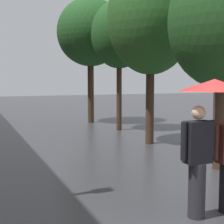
{
  "coord_description": "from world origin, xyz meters",
  "views": [
    {
      "loc": [
        -2.67,
        -3.64,
        2.09
      ],
      "look_at": [
        0.29,
        3.52,
        1.35
      ],
      "focal_mm": 54.95,
      "sensor_mm": 36.0,
      "label": 1
    }
  ],
  "objects": [
    {
      "name": "street_tree_0",
      "position": [
        2.67,
        2.69,
        3.37
      ],
      "size": [
        2.5,
        2.5,
        4.92
      ],
      "color": "#473323",
      "rests_on": "ground"
    },
    {
      "name": "couple_under_umbrella",
      "position": [
        0.73,
        0.53,
        1.36
      ],
      "size": [
        1.18,
        1.06,
        2.1
      ],
      "color": "#2D2D33",
      "rests_on": "ground"
    },
    {
      "name": "street_tree_1",
      "position": [
        2.68,
        6.08,
        4.01
      ],
      "size": [
        2.76,
        2.76,
        5.83
      ],
      "color": "#473323",
      "rests_on": "ground"
    },
    {
      "name": "street_tree_2",
      "position": [
        2.97,
        9.22,
        3.88
      ],
      "size": [
        2.28,
        2.28,
        5.28
      ],
      "color": "#473323",
      "rests_on": "ground"
    },
    {
      "name": "street_tree_3",
      "position": [
        2.7,
        12.02,
        4.3
      ],
      "size": [
        3.18,
        3.18,
        5.93
      ],
      "color": "#473323",
      "rests_on": "ground"
    }
  ]
}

